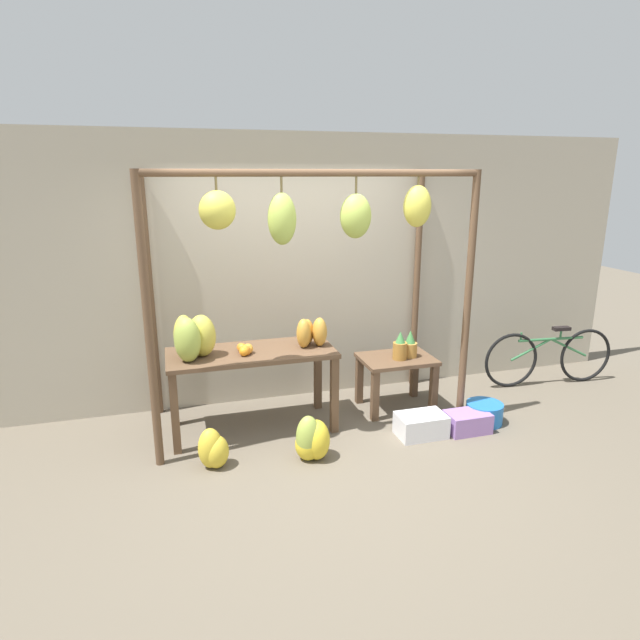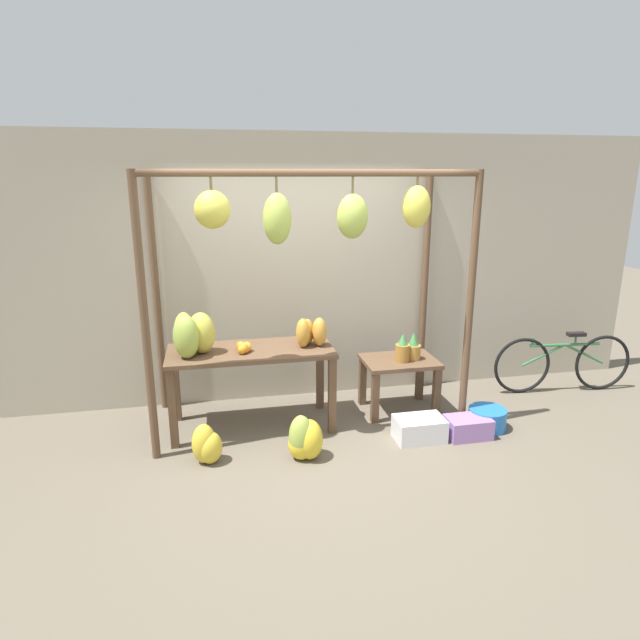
{
  "view_description": "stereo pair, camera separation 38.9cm",
  "coord_description": "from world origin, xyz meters",
  "px_view_note": "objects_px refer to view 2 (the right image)",
  "views": [
    {
      "loc": [
        -1.26,
        -4.01,
        2.39
      ],
      "look_at": [
        0.12,
        0.72,
        1.04
      ],
      "focal_mm": 30.0,
      "sensor_mm": 36.0,
      "label": 1
    },
    {
      "loc": [
        -0.88,
        -4.1,
        2.39
      ],
      "look_at": [
        0.12,
        0.72,
        1.04
      ],
      "focal_mm": 30.0,
      "sensor_mm": 36.0,
      "label": 2
    }
  ],
  "objects_px": {
    "parked_bicycle": "(563,363)",
    "fruit_crate_purple": "(468,427)",
    "banana_pile_on_table": "(192,334)",
    "banana_pile_ground_right": "(305,440)",
    "pineapple_cluster": "(408,349)",
    "banana_pile_ground_left": "(207,445)",
    "fruit_crate_white": "(419,429)",
    "orange_pile": "(244,348)",
    "papaya_pile": "(310,332)",
    "blue_bucket": "(487,419)"
  },
  "relations": [
    {
      "from": "banana_pile_ground_left",
      "to": "fruit_crate_purple",
      "type": "height_order",
      "value": "banana_pile_ground_left"
    },
    {
      "from": "banana_pile_ground_right",
      "to": "orange_pile",
      "type": "bearing_deg",
      "value": 124.3
    },
    {
      "from": "banana_pile_ground_left",
      "to": "banana_pile_ground_right",
      "type": "height_order",
      "value": "banana_pile_ground_right"
    },
    {
      "from": "banana_pile_on_table",
      "to": "parked_bicycle",
      "type": "distance_m",
      "value": 4.08
    },
    {
      "from": "papaya_pile",
      "to": "banana_pile_ground_right",
      "type": "bearing_deg",
      "value": -104.65
    },
    {
      "from": "banana_pile_on_table",
      "to": "parked_bicycle",
      "type": "height_order",
      "value": "banana_pile_on_table"
    },
    {
      "from": "banana_pile_ground_right",
      "to": "fruit_crate_purple",
      "type": "height_order",
      "value": "banana_pile_ground_right"
    },
    {
      "from": "orange_pile",
      "to": "papaya_pile",
      "type": "height_order",
      "value": "papaya_pile"
    },
    {
      "from": "orange_pile",
      "to": "parked_bicycle",
      "type": "distance_m",
      "value": 3.6
    },
    {
      "from": "banana_pile_on_table",
      "to": "banana_pile_ground_left",
      "type": "height_order",
      "value": "banana_pile_on_table"
    },
    {
      "from": "banana_pile_ground_left",
      "to": "fruit_crate_white",
      "type": "distance_m",
      "value": 1.93
    },
    {
      "from": "banana_pile_ground_right",
      "to": "pineapple_cluster",
      "type": "bearing_deg",
      "value": 31.9
    },
    {
      "from": "pineapple_cluster",
      "to": "papaya_pile",
      "type": "bearing_deg",
      "value": -178.16
    },
    {
      "from": "banana_pile_ground_left",
      "to": "fruit_crate_white",
      "type": "relative_size",
      "value": 0.78
    },
    {
      "from": "pineapple_cluster",
      "to": "banana_pile_ground_right",
      "type": "xyz_separation_m",
      "value": [
        -1.2,
        -0.74,
        -0.5
      ]
    },
    {
      "from": "fruit_crate_white",
      "to": "fruit_crate_purple",
      "type": "relative_size",
      "value": 1.11
    },
    {
      "from": "banana_pile_ground_right",
      "to": "fruit_crate_white",
      "type": "distance_m",
      "value": 1.11
    },
    {
      "from": "banana_pile_on_table",
      "to": "parked_bicycle",
      "type": "bearing_deg",
      "value": 3.18
    },
    {
      "from": "banana_pile_ground_right",
      "to": "fruit_crate_white",
      "type": "relative_size",
      "value": 0.91
    },
    {
      "from": "fruit_crate_white",
      "to": "pineapple_cluster",
      "type": "bearing_deg",
      "value": 81.38
    },
    {
      "from": "pineapple_cluster",
      "to": "banana_pile_ground_left",
      "type": "bearing_deg",
      "value": -162.43
    },
    {
      "from": "banana_pile_ground_left",
      "to": "blue_bucket",
      "type": "relative_size",
      "value": 0.98
    },
    {
      "from": "banana_pile_on_table",
      "to": "fruit_crate_purple",
      "type": "xyz_separation_m",
      "value": [
        2.48,
        -0.58,
        -0.89
      ]
    },
    {
      "from": "fruit_crate_purple",
      "to": "parked_bicycle",
      "type": "bearing_deg",
      "value": 27.59
    },
    {
      "from": "parked_bicycle",
      "to": "banana_pile_ground_left",
      "type": "bearing_deg",
      "value": -168.67
    },
    {
      "from": "orange_pile",
      "to": "banana_pile_ground_left",
      "type": "distance_m",
      "value": 0.95
    },
    {
      "from": "orange_pile",
      "to": "banana_pile_ground_left",
      "type": "height_order",
      "value": "orange_pile"
    },
    {
      "from": "pineapple_cluster",
      "to": "banana_pile_on_table",
      "type": "bearing_deg",
      "value": -177.97
    },
    {
      "from": "banana_pile_on_table",
      "to": "papaya_pile",
      "type": "bearing_deg",
      "value": 2.21
    },
    {
      "from": "pineapple_cluster",
      "to": "banana_pile_ground_right",
      "type": "distance_m",
      "value": 1.5
    },
    {
      "from": "banana_pile_ground_right",
      "to": "fruit_crate_white",
      "type": "bearing_deg",
      "value": 6.81
    },
    {
      "from": "pineapple_cluster",
      "to": "parked_bicycle",
      "type": "height_order",
      "value": "pineapple_cluster"
    },
    {
      "from": "orange_pile",
      "to": "banana_pile_ground_left",
      "type": "bearing_deg",
      "value": -123.98
    },
    {
      "from": "orange_pile",
      "to": "parked_bicycle",
      "type": "height_order",
      "value": "orange_pile"
    },
    {
      "from": "banana_pile_on_table",
      "to": "banana_pile_ground_right",
      "type": "height_order",
      "value": "banana_pile_on_table"
    },
    {
      "from": "blue_bucket",
      "to": "orange_pile",
      "type": "bearing_deg",
      "value": 168.85
    },
    {
      "from": "blue_bucket",
      "to": "banana_pile_ground_left",
      "type": "bearing_deg",
      "value": -177.72
    },
    {
      "from": "pineapple_cluster",
      "to": "parked_bicycle",
      "type": "xyz_separation_m",
      "value": [
        1.91,
        0.15,
        -0.34
      ]
    },
    {
      "from": "pineapple_cluster",
      "to": "fruit_crate_purple",
      "type": "xyz_separation_m",
      "value": [
        0.37,
        -0.65,
        -0.59
      ]
    },
    {
      "from": "orange_pile",
      "to": "fruit_crate_purple",
      "type": "height_order",
      "value": "orange_pile"
    },
    {
      "from": "fruit_crate_white",
      "to": "parked_bicycle",
      "type": "bearing_deg",
      "value": 20.8
    },
    {
      "from": "fruit_crate_white",
      "to": "blue_bucket",
      "type": "relative_size",
      "value": 1.26
    },
    {
      "from": "parked_bicycle",
      "to": "fruit_crate_purple",
      "type": "distance_m",
      "value": 1.75
    },
    {
      "from": "papaya_pile",
      "to": "banana_pile_on_table",
      "type": "bearing_deg",
      "value": -177.79
    },
    {
      "from": "orange_pile",
      "to": "fruit_crate_purple",
      "type": "relative_size",
      "value": 0.57
    },
    {
      "from": "banana_pile_ground_right",
      "to": "parked_bicycle",
      "type": "relative_size",
      "value": 0.26
    },
    {
      "from": "orange_pile",
      "to": "fruit_crate_purple",
      "type": "distance_m",
      "value": 2.22
    },
    {
      "from": "banana_pile_ground_right",
      "to": "fruit_crate_purple",
      "type": "relative_size",
      "value": 1.01
    },
    {
      "from": "banana_pile_on_table",
      "to": "papaya_pile",
      "type": "relative_size",
      "value": 1.47
    },
    {
      "from": "pineapple_cluster",
      "to": "fruit_crate_white",
      "type": "relative_size",
      "value": 0.65
    }
  ]
}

